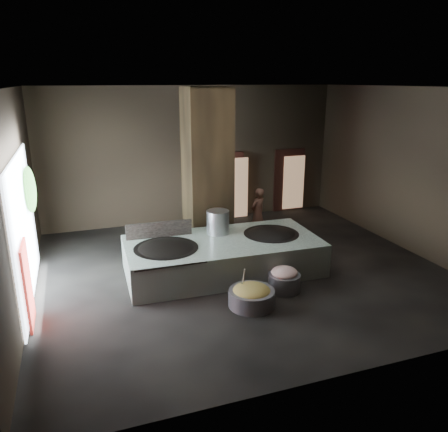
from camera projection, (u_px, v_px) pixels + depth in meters
name	position (u px, v px, depth m)	size (l,w,h in m)	color
floor	(241.00, 271.00, 11.25)	(10.00, 9.00, 0.10)	black
ceiling	(243.00, 85.00, 9.88)	(10.00, 9.00, 0.10)	black
back_wall	(193.00, 155.00, 14.67)	(10.00, 0.10, 4.50)	black
front_wall	(354.00, 250.00, 6.46)	(10.00, 0.10, 4.50)	black
left_wall	(14.00, 202.00, 8.99)	(0.10, 9.00, 4.50)	black
right_wall	(411.00, 170.00, 12.14)	(0.10, 9.00, 4.50)	black
pillar	(207.00, 170.00, 12.19)	(1.20, 1.20, 4.50)	black
hearth_platform	(223.00, 256.00, 11.01)	(4.81, 2.30, 0.84)	silver
platform_cap	(223.00, 241.00, 10.89)	(4.70, 2.26, 0.03)	black
wok_left	(166.00, 251.00, 10.41)	(1.51, 1.51, 0.42)	black
wok_left_rim	(166.00, 249.00, 10.39)	(1.55, 1.55, 0.05)	black
wok_right	(271.00, 237.00, 11.38)	(1.41, 1.41, 0.40)	black
wok_right_rim	(271.00, 234.00, 11.36)	(1.44, 1.44, 0.05)	black
stock_pot	(218.00, 222.00, 11.31)	(0.59, 0.59, 0.63)	#B7BAC0
splash_guard	(159.00, 230.00, 11.05)	(1.67, 0.06, 0.42)	black
cook	(258.00, 213.00, 13.31)	(0.56, 0.36, 1.55)	brown
veg_basin	(251.00, 298.00, 9.37)	(0.99, 0.99, 0.37)	slate
veg_fill	(252.00, 291.00, 9.32)	(0.82, 0.82, 0.25)	#879B4B
ladle	(243.00, 280.00, 9.35)	(0.03, 0.03, 0.79)	#B7BAC0
meat_basin	(284.00, 282.00, 10.06)	(0.74, 0.74, 0.41)	slate
meat_fill	(285.00, 272.00, 9.99)	(0.61, 0.61, 0.23)	tan
doorway_near	(227.00, 186.00, 15.30)	(1.18, 0.08, 2.38)	black
doorway_near_glow	(236.00, 188.00, 15.18)	(0.90, 0.04, 2.12)	#8C6647
doorway_far	(289.00, 181.00, 16.05)	(1.18, 0.08, 2.38)	black
doorway_far_glow	(294.00, 183.00, 16.05)	(0.83, 0.04, 1.96)	#8C6647
left_opening	(24.00, 229.00, 9.40)	(0.04, 4.20, 3.10)	white
pavilion_sliver	(28.00, 285.00, 8.47)	(0.05, 0.90, 1.70)	maroon
tree_silhouette	(29.00, 190.00, 10.24)	(0.28, 1.10, 1.10)	#194714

